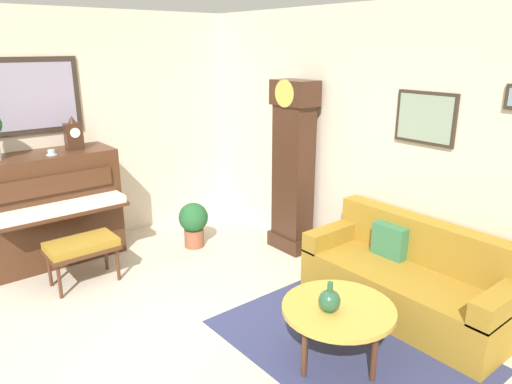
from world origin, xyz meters
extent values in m
cube|color=beige|center=(0.00, 0.00, -0.05)|extent=(6.40, 6.00, 0.10)
cube|color=beige|center=(-2.60, 0.00, 1.40)|extent=(0.10, 4.90, 2.80)
cube|color=#33281E|center=(-2.54, -0.22, 1.85)|extent=(0.03, 1.10, 0.84)
cube|color=#998EA8|center=(-2.52, -0.22, 1.85)|extent=(0.01, 0.98, 0.72)
cube|color=beige|center=(0.00, 2.40, 1.40)|extent=(5.30, 0.10, 2.80)
cube|color=#33281E|center=(0.75, 2.33, 1.75)|extent=(0.60, 0.03, 0.48)
cube|color=gray|center=(0.75, 2.32, 1.75)|extent=(0.54, 0.01, 0.42)
cube|color=navy|center=(0.98, 1.11, 0.00)|extent=(2.10, 1.50, 0.01)
cube|color=#4C2B19|center=(-2.25, -0.22, 0.63)|extent=(0.60, 1.44, 1.26)
cube|color=#4C2B19|center=(-1.82, -0.22, 0.68)|extent=(0.28, 1.38, 0.04)
cube|color=white|center=(-1.82, -0.22, 0.74)|extent=(0.26, 1.32, 0.08)
cube|color=#4C2B19|center=(-1.93, -0.22, 0.98)|extent=(0.03, 1.20, 0.20)
cube|color=#4C2B19|center=(-1.46, -0.19, 0.38)|extent=(0.42, 0.70, 0.04)
cube|color=olive|center=(-1.46, -0.19, 0.44)|extent=(0.40, 0.68, 0.08)
cylinder|color=#4C2B19|center=(-1.30, -0.49, 0.18)|extent=(0.04, 0.04, 0.36)
cylinder|color=#4C2B19|center=(-1.30, 0.11, 0.18)|extent=(0.04, 0.04, 0.36)
cylinder|color=#4C2B19|center=(-1.62, -0.49, 0.18)|extent=(0.04, 0.04, 0.36)
cylinder|color=#4C2B19|center=(-1.62, 0.11, 0.18)|extent=(0.04, 0.04, 0.36)
cube|color=#3D2316|center=(-0.76, 2.12, 0.09)|extent=(0.52, 0.34, 0.18)
cube|color=#3D2316|center=(-0.76, 2.12, 0.89)|extent=(0.44, 0.28, 1.78)
cube|color=#3D2316|center=(-0.76, 2.12, 1.88)|extent=(0.52, 0.32, 0.28)
cylinder|color=gold|center=(-0.76, 1.96, 1.88)|extent=(0.30, 0.02, 0.30)
cylinder|color=gold|center=(-0.76, 2.07, 0.95)|extent=(0.03, 0.03, 0.70)
cube|color=olive|center=(0.97, 1.91, 0.21)|extent=(1.90, 0.80, 0.42)
cube|color=olive|center=(0.97, 2.21, 0.62)|extent=(1.90, 0.20, 0.44)
cube|color=olive|center=(0.11, 1.91, 0.50)|extent=(0.18, 0.80, 0.20)
cube|color=olive|center=(1.83, 1.91, 0.50)|extent=(0.18, 0.80, 0.20)
cube|color=#38754C|center=(0.67, 2.05, 0.58)|extent=(0.34, 0.12, 0.32)
cylinder|color=gold|center=(1.04, 0.92, 0.44)|extent=(0.88, 0.88, 0.04)
torus|color=#4C2B19|center=(1.04, 0.92, 0.44)|extent=(0.88, 0.88, 0.04)
cylinder|color=#4C2B19|center=(1.04, 1.28, 0.21)|extent=(0.04, 0.04, 0.42)
cylinder|color=#4C2B19|center=(1.40, 0.92, 0.21)|extent=(0.04, 0.04, 0.42)
cylinder|color=#4C2B19|center=(1.04, 0.56, 0.21)|extent=(0.04, 0.04, 0.42)
cylinder|color=#4C2B19|center=(0.68, 0.92, 0.21)|extent=(0.04, 0.04, 0.42)
cube|color=#3D2316|center=(-2.23, 0.11, 1.41)|extent=(0.12, 0.18, 0.30)
cylinder|color=white|center=(-2.17, 0.11, 1.46)|extent=(0.01, 0.11, 0.11)
cone|color=#3D2316|center=(-2.23, 0.11, 1.60)|extent=(0.10, 0.10, 0.08)
cylinder|color=#ADC6D6|center=(-2.11, -0.18, 1.26)|extent=(0.12, 0.12, 0.01)
cylinder|color=#ADC6D6|center=(-2.11, -0.18, 1.29)|extent=(0.08, 0.08, 0.06)
cylinder|color=#234C33|center=(1.03, 0.82, 0.46)|extent=(0.09, 0.09, 0.01)
sphere|color=#285638|center=(1.03, 0.82, 0.54)|extent=(0.17, 0.17, 0.17)
cylinder|color=#285638|center=(1.03, 0.82, 0.66)|extent=(0.04, 0.04, 0.08)
cylinder|color=#935138|center=(-1.55, 1.21, 0.11)|extent=(0.24, 0.24, 0.22)
sphere|color=#235B2D|center=(-1.55, 1.21, 0.38)|extent=(0.36, 0.36, 0.36)
camera|label=1|loc=(3.14, -1.61, 2.39)|focal=33.18mm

